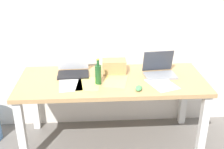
{
  "coord_description": "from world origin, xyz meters",
  "views": [
    {
      "loc": [
        -0.15,
        -2.44,
        1.88
      ],
      "look_at": [
        0.0,
        0.0,
        0.78
      ],
      "focal_mm": 44.71,
      "sensor_mm": 36.0,
      "label": 1
    }
  ],
  "objects_px": {
    "desk": "(112,88)",
    "cardboard_box": "(114,66)",
    "laptop_left": "(73,70)",
    "beer_bottle": "(98,74)",
    "laptop_right": "(159,70)",
    "computer_mouse": "(139,88)"
  },
  "relations": [
    {
      "from": "laptop_right",
      "to": "beer_bottle",
      "type": "bearing_deg",
      "value": -164.97
    },
    {
      "from": "cardboard_box",
      "to": "laptop_left",
      "type": "bearing_deg",
      "value": -179.37
    },
    {
      "from": "laptop_left",
      "to": "beer_bottle",
      "type": "height_order",
      "value": "beer_bottle"
    },
    {
      "from": "laptop_left",
      "to": "computer_mouse",
      "type": "xyz_separation_m",
      "value": [
        0.61,
        -0.39,
        -0.03
      ]
    },
    {
      "from": "laptop_left",
      "to": "beer_bottle",
      "type": "bearing_deg",
      "value": -44.15
    },
    {
      "from": "desk",
      "to": "beer_bottle",
      "type": "distance_m",
      "value": 0.25
    },
    {
      "from": "laptop_right",
      "to": "cardboard_box",
      "type": "xyz_separation_m",
      "value": [
        -0.45,
        0.08,
        0.01
      ]
    },
    {
      "from": "desk",
      "to": "laptop_right",
      "type": "relative_size",
      "value": 5.55
    },
    {
      "from": "desk",
      "to": "cardboard_box",
      "type": "distance_m",
      "value": 0.23
    },
    {
      "from": "laptop_right",
      "to": "computer_mouse",
      "type": "distance_m",
      "value": 0.4
    },
    {
      "from": "cardboard_box",
      "to": "laptop_right",
      "type": "bearing_deg",
      "value": -10.34
    },
    {
      "from": "desk",
      "to": "beer_bottle",
      "type": "xyz_separation_m",
      "value": [
        -0.13,
        -0.09,
        0.19
      ]
    },
    {
      "from": "computer_mouse",
      "to": "laptop_left",
      "type": "bearing_deg",
      "value": 163.7
    },
    {
      "from": "desk",
      "to": "laptop_left",
      "type": "xyz_separation_m",
      "value": [
        -0.38,
        0.15,
        0.14
      ]
    },
    {
      "from": "beer_bottle",
      "to": "computer_mouse",
      "type": "distance_m",
      "value": 0.4
    },
    {
      "from": "desk",
      "to": "computer_mouse",
      "type": "distance_m",
      "value": 0.35
    },
    {
      "from": "desk",
      "to": "cardboard_box",
      "type": "bearing_deg",
      "value": 78.6
    },
    {
      "from": "laptop_left",
      "to": "cardboard_box",
      "type": "xyz_separation_m",
      "value": [
        0.41,
        0.0,
        0.02
      ]
    },
    {
      "from": "desk",
      "to": "laptop_right",
      "type": "height_order",
      "value": "laptop_right"
    },
    {
      "from": "desk",
      "to": "cardboard_box",
      "type": "height_order",
      "value": "cardboard_box"
    },
    {
      "from": "laptop_right",
      "to": "beer_bottle",
      "type": "distance_m",
      "value": 0.63
    },
    {
      "from": "laptop_left",
      "to": "cardboard_box",
      "type": "relative_size",
      "value": 1.33
    }
  ]
}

